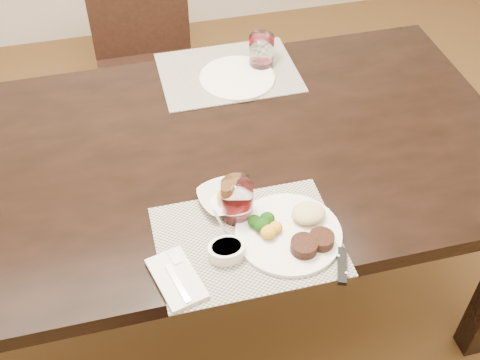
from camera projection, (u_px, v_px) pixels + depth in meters
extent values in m
plane|color=#4E3419|center=(193.00, 301.00, 2.28)|extent=(4.50, 4.50, 0.00)
cube|color=black|center=(180.00, 161.00, 1.77)|extent=(2.00, 1.00, 0.05)
cube|color=black|center=(389.00, 123.00, 2.48)|extent=(0.08, 0.08, 0.70)
cube|color=black|center=(150.00, 80.00, 2.56)|extent=(0.42, 0.42, 0.04)
cube|color=black|center=(120.00, 153.00, 2.56)|extent=(0.04, 0.04, 0.41)
cube|color=black|center=(202.00, 140.00, 2.63)|extent=(0.04, 0.04, 0.41)
cube|color=black|center=(112.00, 103.00, 2.81)|extent=(0.04, 0.04, 0.41)
cube|color=black|center=(187.00, 92.00, 2.87)|extent=(0.04, 0.04, 0.41)
cube|color=black|center=(138.00, 5.00, 2.52)|extent=(0.42, 0.04, 0.45)
cube|color=gray|center=(248.00, 241.00, 1.52)|extent=(0.46, 0.34, 0.00)
cube|color=gray|center=(228.00, 72.00, 2.04)|extent=(0.46, 0.34, 0.00)
cylinder|color=silver|center=(288.00, 234.00, 1.53)|extent=(0.27, 0.27, 0.01)
cylinder|color=black|center=(304.00, 246.00, 1.47)|extent=(0.07, 0.07, 0.03)
cylinder|color=black|center=(321.00, 239.00, 1.49)|extent=(0.06, 0.06, 0.03)
ellipsoid|color=tan|center=(308.00, 213.00, 1.54)|extent=(0.09, 0.08, 0.04)
ellipsoid|color=#143C0B|center=(262.00, 225.00, 1.52)|extent=(0.04, 0.04, 0.03)
ellipsoid|color=gold|center=(268.00, 232.00, 1.50)|extent=(0.04, 0.04, 0.03)
cube|color=white|center=(177.00, 279.00, 1.43)|extent=(0.13, 0.19, 0.01)
cube|color=silver|center=(178.00, 283.00, 1.41)|extent=(0.04, 0.12, 0.00)
cube|color=silver|center=(175.00, 257.00, 1.46)|extent=(0.03, 0.05, 0.00)
cube|color=silver|center=(325.00, 230.00, 1.54)|extent=(0.07, 0.15, 0.00)
cube|color=black|center=(342.00, 266.00, 1.45)|extent=(0.06, 0.11, 0.01)
imported|color=silver|center=(224.00, 199.00, 1.60)|extent=(0.16, 0.16, 0.03)
cylinder|color=#C6823E|center=(224.00, 193.00, 1.58)|extent=(0.04, 0.05, 0.04)
cylinder|color=silver|center=(227.00, 251.00, 1.47)|extent=(0.09, 0.09, 0.04)
cylinder|color=#0C360C|center=(227.00, 248.00, 1.46)|extent=(0.07, 0.07, 0.01)
cube|color=silver|center=(221.00, 223.00, 1.49)|extent=(0.01, 0.06, 0.04)
cylinder|color=silver|center=(237.00, 200.00, 1.54)|extent=(0.08, 0.08, 0.12)
cylinder|color=#3D0507|center=(237.00, 211.00, 1.57)|extent=(0.07, 0.07, 0.03)
cylinder|color=silver|center=(237.00, 78.00, 2.00)|extent=(0.25, 0.25, 0.01)
cylinder|color=silver|center=(261.00, 51.00, 2.02)|extent=(0.08, 0.08, 0.12)
cylinder|color=#3D0507|center=(261.00, 62.00, 2.05)|extent=(0.07, 0.07, 0.03)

